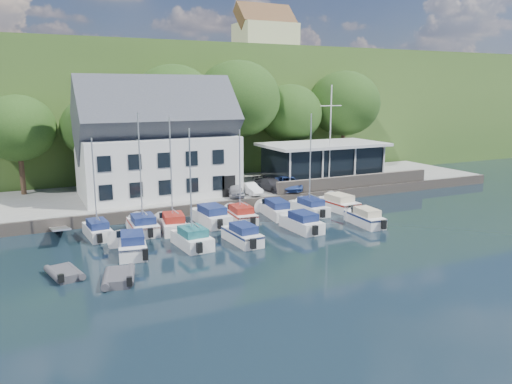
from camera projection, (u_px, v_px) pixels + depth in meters
ground at (314, 241)px, 35.97m from camera, size 180.00×180.00×0.00m
quay at (224, 191)px, 51.34m from camera, size 60.00×13.00×1.00m
quay_face at (250, 204)px, 45.60m from camera, size 60.00×0.30×1.00m
hillside at (130, 105)px, 89.16m from camera, size 160.00×75.00×16.00m
field_patch at (161, 62)px, 97.96m from camera, size 50.00×30.00×0.30m
farmhouse at (265, 35)px, 87.17m from camera, size 10.40×7.00×8.20m
harbor_building at (157, 149)px, 46.52m from camera, size 14.40×8.20×8.70m
club_pavilion at (323, 162)px, 54.14m from camera, size 13.20×7.20×4.10m
seawall at (355, 181)px, 50.79m from camera, size 18.00×0.50×1.20m
gangway at (60, 237)px, 36.96m from camera, size 1.20×6.00×1.40m
car_silver at (234, 190)px, 46.46m from camera, size 1.96×3.63×1.17m
car_white at (250, 189)px, 47.30m from camera, size 1.38×3.37×1.09m
car_dgrey at (271, 185)px, 48.89m from camera, size 2.50×4.50×1.23m
car_blue at (288, 183)px, 49.23m from camera, size 2.76×4.43×1.41m
flagpole at (330, 136)px, 50.32m from camera, size 2.45×0.20×10.21m
tree_0 at (19, 145)px, 46.43m from camera, size 6.83×6.83×9.34m
tree_1 at (96, 143)px, 48.92m from camera, size 6.68×6.68×9.13m
tree_2 at (175, 124)px, 52.10m from camera, size 9.03×9.03×12.34m
tree_3 at (238, 119)px, 56.21m from camera, size 9.51×9.51×13.00m
tree_4 at (290, 129)px, 59.30m from camera, size 7.61×7.61×10.41m
tree_5 at (344, 120)px, 61.94m from camera, size 8.81×8.81×12.05m
boat_r1_0 at (94, 183)px, 36.22m from camera, size 2.04×5.52×8.19m
boat_r1_1 at (141, 176)px, 37.28m from camera, size 2.25×5.51×8.79m
boat_r1_2 at (171, 176)px, 37.79m from camera, size 2.74×5.89×8.65m
boat_r1_3 at (211, 214)px, 40.64m from camera, size 2.48×6.53×1.57m
boat_r1_4 at (240, 172)px, 40.75m from camera, size 2.25×5.98×8.34m
boat_r1_5 at (276, 208)px, 43.07m from camera, size 2.52×6.86×1.47m
boat_r1_6 at (310, 165)px, 43.22m from camera, size 2.12×6.14×8.67m
boat_r1_7 at (338, 202)px, 45.37m from camera, size 2.71×6.29×1.47m
boat_r2_0 at (132, 243)px, 33.16m from camera, size 2.85×6.06×1.50m
boat_r2_1 at (191, 184)px, 33.89m from camera, size 2.41×5.50×8.88m
boat_r2_2 at (242, 233)px, 35.57m from camera, size 2.04×5.65×1.42m
boat_r2_3 at (302, 221)px, 38.76m from camera, size 2.21×5.80×1.48m
boat_r2_4 at (365, 216)px, 40.27m from camera, size 2.01×5.81×1.43m
dinghy_0 at (64, 272)px, 29.08m from camera, size 2.21×3.05×0.64m
dinghy_1 at (119, 276)px, 28.38m from camera, size 2.48×3.39×0.71m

